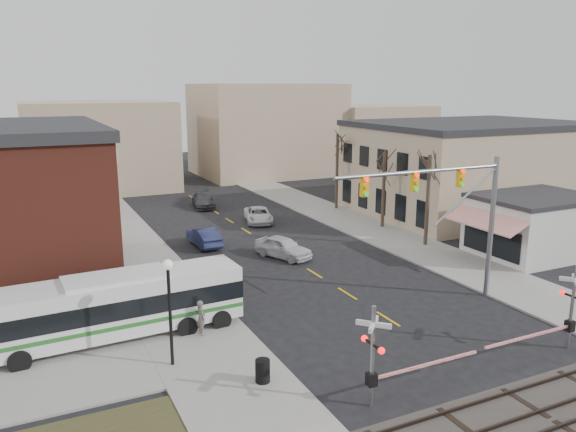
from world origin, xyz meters
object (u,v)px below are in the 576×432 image
at_px(rr_crossing_west, 382,355).
at_px(car_b, 204,237).
at_px(pedestrian_near, 201,318).
at_px(car_c, 258,215).
at_px(pedestrian_far, 167,302).
at_px(street_lamp, 169,291).
at_px(rr_crossing_east, 565,309).
at_px(car_a, 283,247).
at_px(traffic_signal_mast, 454,201).
at_px(trash_bin, 263,371).
at_px(transit_bus, 118,305).
at_px(car_d, 203,200).

distance_m(rr_crossing_west, car_b, 23.61).
bearing_deg(rr_crossing_west, pedestrian_near, 117.25).
height_order(car_c, pedestrian_far, pedestrian_far).
distance_m(rr_crossing_west, pedestrian_far, 12.72).
bearing_deg(street_lamp, rr_crossing_east, -20.41).
xyz_separation_m(car_a, pedestrian_far, (-9.87, -6.87, 0.12)).
height_order(traffic_signal_mast, car_a, traffic_signal_mast).
bearing_deg(rr_crossing_west, pedestrian_far, 114.79).
relative_size(trash_bin, car_a, 0.22).
xyz_separation_m(transit_bus, car_c, (14.97, 18.80, -1.06)).
height_order(street_lamp, car_d, street_lamp).
height_order(rr_crossing_east, pedestrian_far, rr_crossing_east).
distance_m(street_lamp, car_d, 32.79).
height_order(car_c, car_d, car_d).
relative_size(rr_crossing_east, pedestrian_near, 3.24).
bearing_deg(transit_bus, pedestrian_near, -22.20).
distance_m(transit_bus, street_lamp, 4.44).
bearing_deg(car_d, car_c, -62.61).
bearing_deg(car_b, car_c, -143.83).
xyz_separation_m(car_d, pedestrian_near, (-8.93, -28.47, 0.29)).
bearing_deg(rr_crossing_east, car_c, 95.86).
bearing_deg(traffic_signal_mast, transit_bus, 169.28).
height_order(car_a, car_b, car_a).
bearing_deg(car_a, car_c, 53.07).
distance_m(traffic_signal_mast, car_b, 19.60).
relative_size(rr_crossing_east, car_d, 1.18).
distance_m(transit_bus, car_b, 16.01).
xyz_separation_m(car_b, pedestrian_near, (-4.82, -15.06, 0.27)).
bearing_deg(car_a, pedestrian_far, -168.76).
distance_m(street_lamp, trash_bin, 5.05).
xyz_separation_m(rr_crossing_east, street_lamp, (-16.34, 6.08, 1.47)).
bearing_deg(pedestrian_far, car_a, 8.47).
bearing_deg(traffic_signal_mast, pedestrian_far, 161.72).
distance_m(car_c, car_d, 8.57).
bearing_deg(car_c, pedestrian_near, -104.45).
bearing_deg(street_lamp, car_d, 70.47).
xyz_separation_m(rr_crossing_west, car_b, (0.44, 23.57, -1.26)).
bearing_deg(car_a, rr_crossing_east, -97.12).
distance_m(rr_crossing_east, car_c, 28.85).
height_order(car_b, pedestrian_near, pedestrian_near).
relative_size(transit_bus, car_b, 2.74).
height_order(car_b, pedestrian_far, pedestrian_far).
bearing_deg(rr_crossing_west, car_a, 76.07).
distance_m(traffic_signal_mast, pedestrian_far, 15.97).
height_order(car_a, car_c, car_a).
xyz_separation_m(trash_bin, car_b, (3.90, 20.37, 0.12)).
xyz_separation_m(rr_crossing_west, pedestrian_far, (-5.31, 11.50, -1.10)).
bearing_deg(car_b, street_lamp, 66.44).
height_order(transit_bus, car_a, transit_bus).
bearing_deg(traffic_signal_mast, car_d, 98.60).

